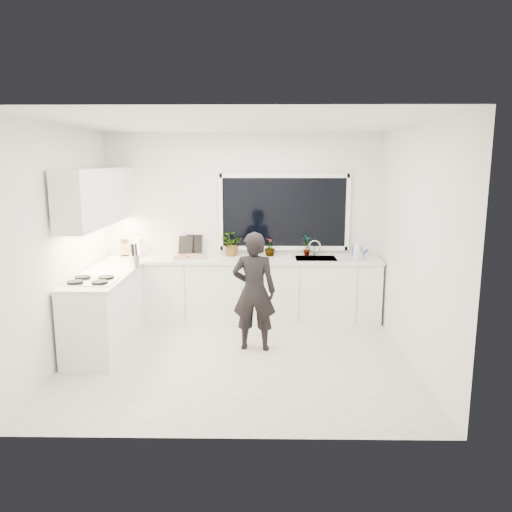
{
  "coord_description": "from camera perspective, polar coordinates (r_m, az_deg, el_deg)",
  "views": [
    {
      "loc": [
        0.3,
        -5.57,
        2.29
      ],
      "look_at": [
        0.21,
        0.4,
        1.15
      ],
      "focal_mm": 35.0,
      "sensor_mm": 36.0,
      "label": 1
    }
  ],
  "objects": [
    {
      "name": "pizza_tray",
      "position": [
        7.2,
        -7.7,
        -0.13
      ],
      "size": [
        0.53,
        0.44,
        0.03
      ],
      "primitive_type": "cube",
      "rotation": [
        0.0,
        0.0,
        0.22
      ],
      "color": "silver",
      "rests_on": "countertop_back"
    },
    {
      "name": "countertop_left",
      "position": [
        6.39,
        -17.13,
        -2.24
      ],
      "size": [
        0.62,
        1.6,
        0.04
      ],
      "primitive_type": "cube",
      "color": "silver",
      "rests_on": "base_cabinets_left"
    },
    {
      "name": "utensil_crock",
      "position": [
        6.71,
        -13.69,
        -0.58
      ],
      "size": [
        0.17,
        0.17,
        0.16
      ],
      "primitive_type": "cylinder",
      "rotation": [
        0.0,
        0.0,
        -0.4
      ],
      "color": "#B6B6BB",
      "rests_on": "countertop_left"
    },
    {
      "name": "picture_frame_large",
      "position": [
        7.45,
        -8.02,
        1.21
      ],
      "size": [
        0.22,
        0.07,
        0.28
      ],
      "primitive_type": "cube",
      "rotation": [
        0.0,
        0.0,
        -0.24
      ],
      "color": "black",
      "rests_on": "countertop_back"
    },
    {
      "name": "ceiling",
      "position": [
        5.59,
        -2.29,
        15.12
      ],
      "size": [
        4.0,
        3.5,
        0.02
      ],
      "primitive_type": "cube",
      "color": "white",
      "rests_on": "wall_back"
    },
    {
      "name": "knife_block",
      "position": [
        7.55,
        -14.76,
        0.85
      ],
      "size": [
        0.15,
        0.13,
        0.22
      ],
      "primitive_type": "cube",
      "rotation": [
        0.0,
        0.0,
        0.23
      ],
      "color": "#A36E4C",
      "rests_on": "countertop_back"
    },
    {
      "name": "floor",
      "position": [
        6.03,
        -2.1,
        -11.61
      ],
      "size": [
        4.0,
        3.5,
        0.02
      ],
      "primitive_type": "cube",
      "color": "beige",
      "rests_on": "ground"
    },
    {
      "name": "herb_plants",
      "position": [
        7.28,
        -0.88,
        1.26
      ],
      "size": [
        1.41,
        0.34,
        0.34
      ],
      "color": "#26662D",
      "rests_on": "countertop_back"
    },
    {
      "name": "wall_right",
      "position": [
        5.9,
        17.71,
        1.13
      ],
      "size": [
        0.02,
        3.5,
        2.7
      ],
      "primitive_type": "cube",
      "color": "white",
      "rests_on": "ground"
    },
    {
      "name": "person",
      "position": [
        6.07,
        -0.23,
        -4.06
      ],
      "size": [
        0.56,
        0.4,
        1.46
      ],
      "primitive_type": "imported",
      "rotation": [
        0.0,
        0.0,
        3.06
      ],
      "color": "black",
      "rests_on": "floor"
    },
    {
      "name": "paper_towel_roll",
      "position": [
        7.45,
        -13.23,
        0.95
      ],
      "size": [
        0.13,
        0.13,
        0.26
      ],
      "primitive_type": "cylinder",
      "rotation": [
        0.0,
        0.0,
        -0.19
      ],
      "color": "white",
      "rests_on": "countertop_back"
    },
    {
      "name": "soap_bottles",
      "position": [
        7.1,
        11.53,
        0.6
      ],
      "size": [
        0.17,
        0.17,
        0.3
      ],
      "color": "#D8BF66",
      "rests_on": "countertop_back"
    },
    {
      "name": "picture_frame_small",
      "position": [
        7.43,
        -7.11,
        1.29
      ],
      "size": [
        0.25,
        0.06,
        0.3
      ],
      "primitive_type": "cube",
      "rotation": [
        0.0,
        0.0,
        -0.16
      ],
      "color": "black",
      "rests_on": "countertop_back"
    },
    {
      "name": "pizza",
      "position": [
        7.19,
        -7.7,
        0.0
      ],
      "size": [
        0.49,
        0.39,
        0.01
      ],
      "primitive_type": "cube",
      "rotation": [
        0.0,
        0.0,
        0.22
      ],
      "color": "red",
      "rests_on": "pizza_tray"
    },
    {
      "name": "base_cabinets_back",
      "position": [
        7.26,
        -1.53,
        -3.94
      ],
      "size": [
        3.92,
        0.58,
        0.88
      ],
      "primitive_type": "cube",
      "color": "white",
      "rests_on": "floor"
    },
    {
      "name": "base_cabinets_left",
      "position": [
        6.51,
        -16.9,
        -6.19
      ],
      "size": [
        0.58,
        1.6,
        0.88
      ],
      "primitive_type": "cube",
      "color": "white",
      "rests_on": "floor"
    },
    {
      "name": "wall_left",
      "position": [
        6.1,
        -21.4,
        1.2
      ],
      "size": [
        0.02,
        3.5,
        2.7
      ],
      "primitive_type": "cube",
      "color": "white",
      "rests_on": "ground"
    },
    {
      "name": "watering_can",
      "position": [
        7.42,
        11.5,
        0.47
      ],
      "size": [
        0.17,
        0.17,
        0.13
      ],
      "primitive_type": "cylinder",
      "rotation": [
        0.0,
        0.0,
        -0.3
      ],
      "color": "#1248AC",
      "rests_on": "countertop_back"
    },
    {
      "name": "upper_cabinets",
      "position": [
        6.62,
        -17.65,
        6.5
      ],
      "size": [
        0.34,
        2.1,
        0.7
      ],
      "primitive_type": "cube",
      "color": "white",
      "rests_on": "wall_left"
    },
    {
      "name": "sink",
      "position": [
        7.2,
        6.84,
        -0.64
      ],
      "size": [
        0.58,
        0.42,
        0.14
      ],
      "primitive_type": "cube",
      "color": "silver",
      "rests_on": "countertop_back"
    },
    {
      "name": "faucet",
      "position": [
        7.36,
        6.71,
        0.89
      ],
      "size": [
        0.03,
        0.03,
        0.22
      ],
      "primitive_type": "cylinder",
      "color": "silver",
      "rests_on": "countertop_back"
    },
    {
      "name": "wall_back",
      "position": [
        7.39,
        -1.46,
        3.51
      ],
      "size": [
        4.0,
        0.02,
        2.7
      ],
      "primitive_type": "cube",
      "color": "white",
      "rests_on": "ground"
    },
    {
      "name": "window",
      "position": [
        7.33,
        3.22,
        5.01
      ],
      "size": [
        1.8,
        0.02,
        1.0
      ],
      "primitive_type": "cube",
      "color": "black",
      "rests_on": "wall_back"
    },
    {
      "name": "countertop_back",
      "position": [
        7.15,
        -1.55,
        -0.4
      ],
      "size": [
        3.94,
        0.62,
        0.04
      ],
      "primitive_type": "cube",
      "color": "silver",
      "rests_on": "base_cabinets_back"
    },
    {
      "name": "stovetop",
      "position": [
        6.07,
        -18.33,
        -2.65
      ],
      "size": [
        0.56,
        0.48,
        0.03
      ],
      "primitive_type": "cube",
      "color": "black",
      "rests_on": "countertop_left"
    }
  ]
}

